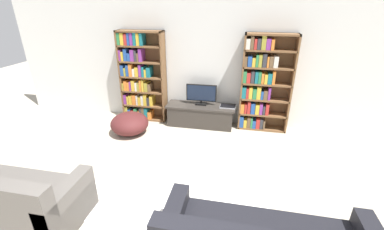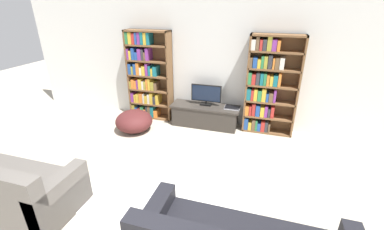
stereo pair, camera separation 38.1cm
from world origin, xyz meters
The scene contains 9 objects.
wall_back centered at (0.00, 4.23, 1.30)m, with size 8.80×0.06×2.60m.
bookshelf_left centered at (-1.42, 4.05, 0.97)m, with size 0.99×0.30×1.97m.
bookshelf_right centered at (1.19, 4.05, 0.98)m, with size 0.99×0.30×1.97m.
tv_stand centered at (-0.04, 3.93, 0.23)m, with size 1.47×0.48×0.46m.
television centered at (-0.04, 3.99, 0.70)m, with size 0.65×0.16×0.44m.
laptop centered at (0.54, 3.96, 0.48)m, with size 0.32×0.23×0.03m.
area_rug centered at (0.02, 1.81, 0.01)m, with size 2.56×1.76×0.02m.
couch_left_sectional centered at (-1.97, 0.81, 0.28)m, with size 1.99×0.85×0.83m.
beanbag_ottoman centered at (-1.39, 3.26, 0.22)m, with size 0.76×0.76×0.44m, color #4C1E1E.
Camera 1 is at (0.81, -1.12, 2.50)m, focal length 24.00 mm.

